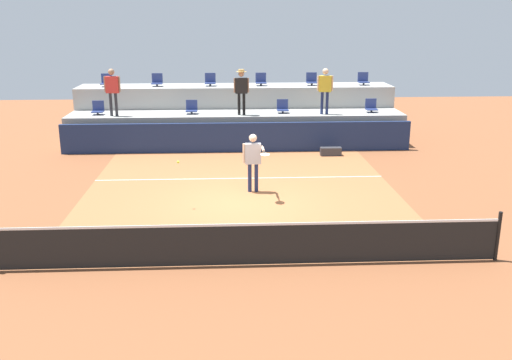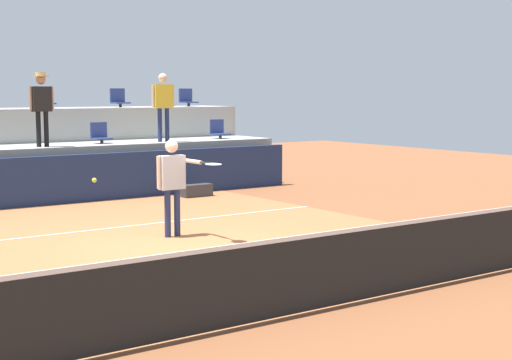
{
  "view_description": "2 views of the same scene",
  "coord_description": "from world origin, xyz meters",
  "px_view_note": "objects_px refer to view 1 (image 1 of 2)",
  "views": [
    {
      "loc": [
        -0.38,
        -14.64,
        4.96
      ],
      "look_at": [
        0.3,
        -1.59,
        1.12
      ],
      "focal_mm": 39.69,
      "sensor_mm": 36.0,
      "label": 1
    },
    {
      "loc": [
        -6.23,
        -10.73,
        2.53
      ],
      "look_at": [
        0.26,
        -1.62,
        1.25
      ],
      "focal_mm": 54.4,
      "sensor_mm": 36.0,
      "label": 2
    }
  ],
  "objects_px": {
    "stadium_chair_upper_right": "(312,80)",
    "spectator_in_white": "(325,87)",
    "stadium_chair_lower_right": "(283,107)",
    "stadium_chair_upper_left": "(157,81)",
    "equipment_bag": "(331,151)",
    "tennis_ball": "(178,162)",
    "stadium_chair_lower_left": "(192,108)",
    "stadium_chair_lower_far_right": "(371,107)",
    "stadium_chair_upper_mid_left": "(210,81)",
    "stadium_chair_upper_mid_right": "(261,80)",
    "stadium_chair_lower_far_left": "(98,109)",
    "spectator_with_hat": "(241,87)",
    "spectator_in_grey": "(112,87)",
    "stadium_chair_upper_far_left": "(106,81)",
    "tennis_player": "(253,157)",
    "stadium_chair_upper_far_right": "(363,80)"
  },
  "relations": [
    {
      "from": "stadium_chair_lower_far_right",
      "to": "equipment_bag",
      "type": "bearing_deg",
      "value": -133.91
    },
    {
      "from": "stadium_chair_lower_far_right",
      "to": "stadium_chair_upper_mid_left",
      "type": "height_order",
      "value": "stadium_chair_upper_mid_left"
    },
    {
      "from": "stadium_chair_lower_far_right",
      "to": "stadium_chair_upper_mid_left",
      "type": "distance_m",
      "value": 6.65
    },
    {
      "from": "stadium_chair_upper_mid_right",
      "to": "stadium_chair_upper_right",
      "type": "height_order",
      "value": "same"
    },
    {
      "from": "stadium_chair_upper_mid_left",
      "to": "spectator_with_hat",
      "type": "distance_m",
      "value": 2.51
    },
    {
      "from": "stadium_chair_upper_left",
      "to": "spectator_in_grey",
      "type": "bearing_deg",
      "value": -122.85
    },
    {
      "from": "stadium_chair_lower_far_left",
      "to": "tennis_ball",
      "type": "relative_size",
      "value": 7.65
    },
    {
      "from": "tennis_player",
      "to": "stadium_chair_lower_left",
      "type": "bearing_deg",
      "value": 108.57
    },
    {
      "from": "stadium_chair_upper_right",
      "to": "stadium_chair_upper_mid_right",
      "type": "bearing_deg",
      "value": 180.0
    },
    {
      "from": "stadium_chair_lower_far_left",
      "to": "stadium_chair_lower_far_right",
      "type": "distance_m",
      "value": 10.63
    },
    {
      "from": "stadium_chair_upper_mid_left",
      "to": "tennis_ball",
      "type": "xyz_separation_m",
      "value": [
        -0.62,
        -9.32,
        -1.06
      ]
    },
    {
      "from": "stadium_chair_upper_far_right",
      "to": "stadium_chair_upper_mid_right",
      "type": "bearing_deg",
      "value": 180.0
    },
    {
      "from": "stadium_chair_lower_far_right",
      "to": "stadium_chair_upper_far_right",
      "type": "relative_size",
      "value": 1.0
    },
    {
      "from": "stadium_chair_upper_mid_right",
      "to": "spectator_in_white",
      "type": "height_order",
      "value": "spectator_in_white"
    },
    {
      "from": "stadium_chair_upper_mid_right",
      "to": "spectator_with_hat",
      "type": "relative_size",
      "value": 0.3
    },
    {
      "from": "stadium_chair_lower_far_right",
      "to": "stadium_chair_upper_far_left",
      "type": "height_order",
      "value": "stadium_chair_upper_far_left"
    },
    {
      "from": "spectator_with_hat",
      "to": "spectator_in_grey",
      "type": "bearing_deg",
      "value": -180.0
    },
    {
      "from": "stadium_chair_upper_right",
      "to": "stadium_chair_lower_far_left",
      "type": "bearing_deg",
      "value": -168.05
    },
    {
      "from": "stadium_chair_upper_mid_left",
      "to": "stadium_chair_upper_right",
      "type": "height_order",
      "value": "same"
    },
    {
      "from": "stadium_chair_upper_mid_right",
      "to": "tennis_ball",
      "type": "height_order",
      "value": "stadium_chair_upper_mid_right"
    },
    {
      "from": "stadium_chair_lower_left",
      "to": "stadium_chair_upper_mid_right",
      "type": "height_order",
      "value": "stadium_chair_upper_mid_right"
    },
    {
      "from": "stadium_chair_upper_right",
      "to": "spectator_in_white",
      "type": "bearing_deg",
      "value": -84.96
    },
    {
      "from": "stadium_chair_lower_far_left",
      "to": "equipment_bag",
      "type": "distance_m",
      "value": 9.03
    },
    {
      "from": "stadium_chair_upper_mid_right",
      "to": "spectator_in_white",
      "type": "bearing_deg",
      "value": -43.28
    },
    {
      "from": "stadium_chair_lower_left",
      "to": "stadium_chair_upper_far_right",
      "type": "bearing_deg",
      "value": 14.21
    },
    {
      "from": "stadium_chair_lower_right",
      "to": "spectator_in_grey",
      "type": "relative_size",
      "value": 0.29
    },
    {
      "from": "stadium_chair_upper_far_right",
      "to": "tennis_ball",
      "type": "bearing_deg",
      "value": -127.05
    },
    {
      "from": "stadium_chair_lower_far_right",
      "to": "equipment_bag",
      "type": "distance_m",
      "value": 3.06
    },
    {
      "from": "stadium_chair_lower_left",
      "to": "tennis_player",
      "type": "height_order",
      "value": "stadium_chair_lower_left"
    },
    {
      "from": "stadium_chair_lower_right",
      "to": "stadium_chair_upper_left",
      "type": "xyz_separation_m",
      "value": [
        -5.03,
        1.8,
        0.85
      ]
    },
    {
      "from": "stadium_chair_lower_right",
      "to": "spectator_in_white",
      "type": "relative_size",
      "value": 0.3
    },
    {
      "from": "stadium_chair_lower_far_right",
      "to": "equipment_bag",
      "type": "height_order",
      "value": "stadium_chair_lower_far_right"
    },
    {
      "from": "stadium_chair_upper_mid_left",
      "to": "equipment_bag",
      "type": "height_order",
      "value": "stadium_chair_upper_mid_left"
    },
    {
      "from": "stadium_chair_lower_right",
      "to": "stadium_chair_lower_left",
      "type": "bearing_deg",
      "value": 180.0
    },
    {
      "from": "spectator_in_white",
      "to": "tennis_ball",
      "type": "xyz_separation_m",
      "value": [
        -5.04,
        -7.14,
        -1.06
      ]
    },
    {
      "from": "stadium_chair_lower_left",
      "to": "stadium_chair_upper_right",
      "type": "height_order",
      "value": "stadium_chair_upper_right"
    },
    {
      "from": "spectator_in_grey",
      "to": "spectator_with_hat",
      "type": "xyz_separation_m",
      "value": [
        4.83,
        0.0,
        -0.02
      ]
    },
    {
      "from": "tennis_player",
      "to": "equipment_bag",
      "type": "relative_size",
      "value": 2.24
    },
    {
      "from": "stadium_chair_upper_right",
      "to": "tennis_ball",
      "type": "relative_size",
      "value": 7.65
    },
    {
      "from": "stadium_chair_lower_far_left",
      "to": "stadium_chair_lower_right",
      "type": "bearing_deg",
      "value": 0.0
    },
    {
      "from": "stadium_chair_lower_far_left",
      "to": "tennis_player",
      "type": "distance_m",
      "value": 8.45
    },
    {
      "from": "stadium_chair_lower_right",
      "to": "stadium_chair_upper_left",
      "type": "relative_size",
      "value": 1.0
    },
    {
      "from": "stadium_chair_upper_left",
      "to": "equipment_bag",
      "type": "relative_size",
      "value": 0.68
    },
    {
      "from": "spectator_with_hat",
      "to": "equipment_bag",
      "type": "distance_m",
      "value": 4.18
    },
    {
      "from": "stadium_chair_upper_mid_right",
      "to": "spectator_in_white",
      "type": "xyz_separation_m",
      "value": [
        2.32,
        -2.18,
        -0.01
      ]
    },
    {
      "from": "equipment_bag",
      "to": "stadium_chair_lower_left",
      "type": "bearing_deg",
      "value": 158.79
    },
    {
      "from": "stadium_chair_upper_far_left",
      "to": "stadium_chair_upper_far_right",
      "type": "relative_size",
      "value": 1.0
    },
    {
      "from": "equipment_bag",
      "to": "stadium_chair_upper_far_right",
      "type": "bearing_deg",
      "value": 62.41
    },
    {
      "from": "stadium_chair_upper_far_left",
      "to": "equipment_bag",
      "type": "height_order",
      "value": "stadium_chair_upper_far_left"
    },
    {
      "from": "stadium_chair_upper_mid_left",
      "to": "spectator_in_white",
      "type": "xyz_separation_m",
      "value": [
        4.42,
        -2.18,
        -0.01
      ]
    }
  ]
}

